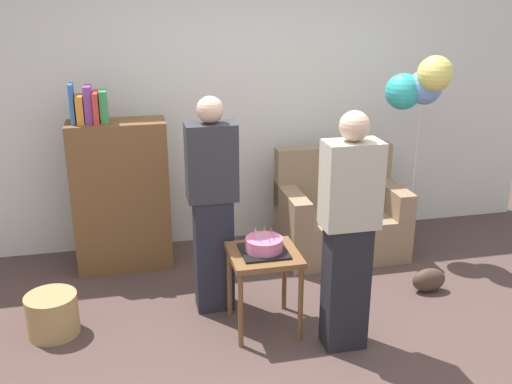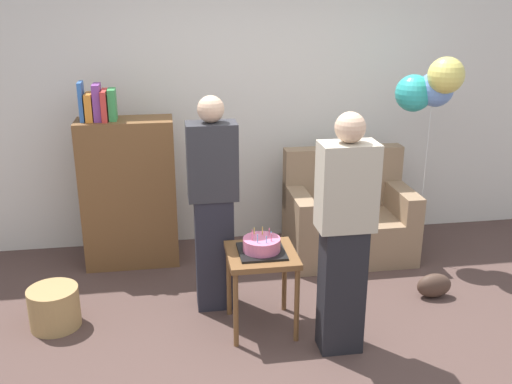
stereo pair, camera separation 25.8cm
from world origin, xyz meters
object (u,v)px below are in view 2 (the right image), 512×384
(couch, at_px, (347,219))
(birthday_cake, at_px, (262,246))
(wicker_basket, at_px, (54,307))
(balloon_bunch, at_px, (431,86))
(handbag, at_px, (434,286))
(bookshelf, at_px, (128,190))
(person_holding_cake, at_px, (344,235))
(side_table, at_px, (262,264))
(person_blowing_candles, at_px, (213,204))

(couch, xyz_separation_m, birthday_cake, (-0.98, -1.11, 0.30))
(birthday_cake, relative_size, wicker_basket, 0.89)
(couch, height_order, balloon_bunch, balloon_bunch)
(handbag, relative_size, balloon_bunch, 0.15)
(bookshelf, xyz_separation_m, person_holding_cake, (1.44, -1.57, 0.15))
(side_table, distance_m, balloon_bunch, 2.12)
(wicker_basket, height_order, balloon_bunch, balloon_bunch)
(couch, xyz_separation_m, person_blowing_candles, (-1.28, -0.75, 0.49))
(birthday_cake, xyz_separation_m, person_holding_cake, (0.48, -0.34, 0.19))
(side_table, height_order, person_holding_cake, person_holding_cake)
(bookshelf, relative_size, side_table, 2.73)
(bookshelf, xyz_separation_m, balloon_bunch, (2.54, -0.30, 0.88))
(couch, xyz_separation_m, side_table, (-0.98, -1.11, 0.16))
(couch, height_order, handbag, couch)
(person_holding_cake, distance_m, handbag, 1.31)
(person_holding_cake, bearing_deg, couch, -79.65)
(couch, distance_m, wicker_basket, 2.61)
(side_table, distance_m, person_holding_cake, 0.67)
(balloon_bunch, bearing_deg, birthday_cake, -149.25)
(birthday_cake, distance_m, balloon_bunch, 2.05)
(bookshelf, bearing_deg, wicker_basket, -117.25)
(bookshelf, distance_m, balloon_bunch, 2.71)
(side_table, xyz_separation_m, wicker_basket, (-1.47, 0.24, -0.35))
(handbag, bearing_deg, side_table, -171.47)
(birthday_cake, bearing_deg, person_holding_cake, -34.93)
(person_blowing_candles, bearing_deg, couch, 24.49)
(balloon_bunch, bearing_deg, person_blowing_candles, -162.93)
(couch, xyz_separation_m, wicker_basket, (-2.46, -0.87, -0.19))
(bookshelf, height_order, birthday_cake, bookshelf)
(person_holding_cake, height_order, handbag, person_holding_cake)
(side_table, height_order, wicker_basket, side_table)
(person_holding_cake, bearing_deg, person_blowing_candles, -12.36)
(birthday_cake, height_order, wicker_basket, birthday_cake)
(side_table, distance_m, handbag, 1.49)
(couch, height_order, person_holding_cake, person_holding_cake)
(side_table, bearing_deg, balloon_bunch, 30.75)
(wicker_basket, height_order, handbag, wicker_basket)
(person_blowing_candles, height_order, person_holding_cake, same)
(bookshelf, bearing_deg, handbag, -23.22)
(couch, relative_size, handbag, 3.93)
(wicker_basket, bearing_deg, handbag, -0.59)
(person_holding_cake, relative_size, wicker_basket, 4.53)
(couch, relative_size, person_blowing_candles, 0.67)
(person_blowing_candles, xyz_separation_m, handbag, (1.72, -0.15, -0.73))
(side_table, bearing_deg, birthday_cake, -103.91)
(side_table, xyz_separation_m, birthday_cake, (-0.00, -0.00, 0.14))
(person_blowing_candles, relative_size, balloon_bunch, 0.90)
(couch, distance_m, person_holding_cake, 1.61)
(person_blowing_candles, distance_m, handbag, 1.88)
(side_table, xyz_separation_m, handbag, (1.42, 0.21, -0.40))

